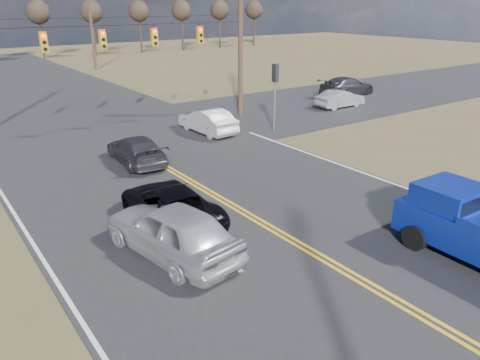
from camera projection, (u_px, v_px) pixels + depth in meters
ground at (356, 278)px, 12.96m from camera, size 160.00×160.00×0.00m
road_main at (181, 176)px, 20.55m from camera, size 14.00×120.00×0.02m
road_cross at (112, 136)px, 26.62m from camera, size 120.00×12.00×0.02m
signal_gantry at (114, 44)px, 24.93m from camera, size 19.60×4.83×10.00m
utility_poles at (110, 42)px, 24.00m from camera, size 19.60×58.32×10.00m
treeline at (54, 25)px, 31.39m from camera, size 87.00×117.80×7.40m
silver_suv at (172, 230)px, 13.85m from camera, size 2.77×5.16×1.67m
black_suv at (170, 204)px, 16.05m from camera, size 2.40×4.90×1.34m
white_car_queue at (208, 121)px, 27.11m from camera, size 1.58×4.36×1.43m
dgrey_car_queue at (136, 150)px, 22.00m from camera, size 2.17×4.59×1.29m
cross_car_east_near at (340, 99)px, 33.66m from camera, size 1.43×3.89×1.27m
cross_car_east_far at (347, 86)px, 37.86m from camera, size 2.47×5.36×1.52m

